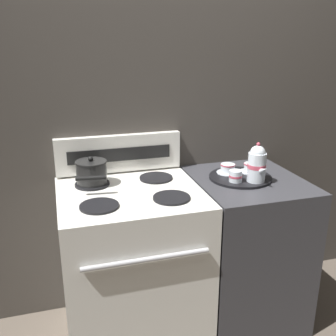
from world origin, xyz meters
TOP-DOWN VIEW (x-y plane):
  - ground_plane at (0.00, 0.00)m, footprint 6.00×6.00m
  - wall_back at (0.00, 0.36)m, footprint 6.00×0.05m
  - stove at (-0.30, -0.00)m, footprint 0.74×0.70m
  - control_panel at (-0.30, 0.31)m, footprint 0.73×0.05m
  - side_counter at (0.38, 0.00)m, footprint 0.59×0.67m
  - saucepan at (-0.48, 0.15)m, footprint 0.18×0.26m
  - serving_tray at (0.33, 0.02)m, footprint 0.35×0.35m
  - teapot at (0.38, -0.08)m, footprint 0.10×0.16m
  - teacup_left at (0.29, 0.09)m, footprint 0.13×0.13m
  - teacup_right at (0.42, 0.07)m, footprint 0.13×0.13m
  - creamer_jug at (0.27, -0.05)m, footprint 0.07×0.07m

SIDE VIEW (x-z plane):
  - ground_plane at x=0.00m, z-range 0.00..0.00m
  - side_counter at x=0.38m, z-range 0.00..0.88m
  - stove at x=-0.30m, z-range 0.00..0.89m
  - serving_tray at x=0.33m, z-range 0.88..0.90m
  - teacup_left at x=0.29m, z-range 0.89..0.95m
  - teacup_right at x=0.42m, z-range 0.89..0.95m
  - creamer_jug at x=0.27m, z-range 0.90..0.96m
  - saucepan at x=-0.48m, z-range 0.88..1.03m
  - teapot at x=0.38m, z-range 0.89..1.10m
  - control_panel at x=-0.30m, z-range 0.89..1.11m
  - wall_back at x=0.00m, z-range 0.00..2.20m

